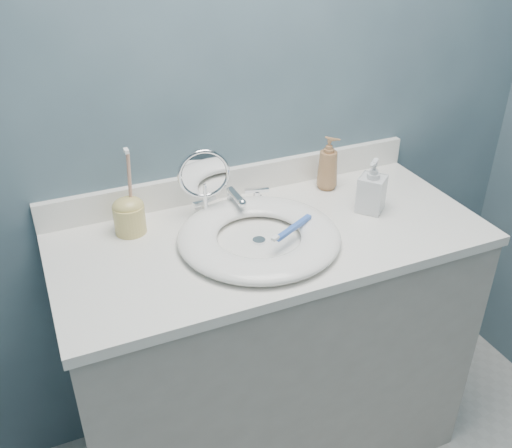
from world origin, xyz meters
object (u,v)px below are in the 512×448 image
soap_bottle_amber (328,163)px  soap_bottle_clear (372,186)px  toothbrush_holder (129,214)px  makeup_mirror (204,182)px

soap_bottle_amber → soap_bottle_clear: (0.05, -0.18, -0.00)m
soap_bottle_clear → toothbrush_holder: bearing=-143.7°
soap_bottle_amber → toothbrush_holder: toothbrush_holder is taller
soap_bottle_clear → soap_bottle_amber: bearing=153.7°
soap_bottle_amber → toothbrush_holder: size_ratio=0.69×
makeup_mirror → toothbrush_holder: size_ratio=0.88×
soap_bottle_clear → toothbrush_holder: (-0.69, 0.16, -0.02)m
soap_bottle_clear → toothbrush_holder: 0.71m
soap_bottle_amber → soap_bottle_clear: soap_bottle_amber is taller
makeup_mirror → toothbrush_holder: bearing=-175.7°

